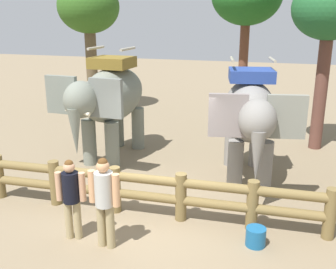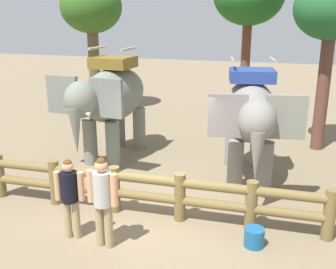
{
  "view_description": "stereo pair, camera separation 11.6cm",
  "coord_description": "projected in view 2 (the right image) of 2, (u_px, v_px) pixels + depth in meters",
  "views": [
    {
      "loc": [
        2.68,
        -7.35,
        4.21
      ],
      "look_at": [
        0.0,
        1.49,
        1.4
      ],
      "focal_mm": 42.33,
      "sensor_mm": 36.0,
      "label": 1
    },
    {
      "loc": [
        2.79,
        -7.32,
        4.21
      ],
      "look_at": [
        0.0,
        1.49,
        1.4
      ],
      "focal_mm": 42.33,
      "sensor_mm": 36.0,
      "label": 2
    }
  ],
  "objects": [
    {
      "name": "elephant_near_left",
      "position": [
        111.0,
        98.0,
        11.58
      ],
      "size": [
        2.2,
        3.86,
        3.31
      ],
      "color": "slate",
      "rests_on": "ground"
    },
    {
      "name": "tree_far_left",
      "position": [
        332.0,
        13.0,
        11.74
      ],
      "size": [
        2.25,
        2.25,
        5.35
      ],
      "color": "brown",
      "rests_on": "ground"
    },
    {
      "name": "ground_plane",
      "position": [
        148.0,
        214.0,
        8.71
      ],
      "size": [
        60.0,
        60.0,
        0.0
      ],
      "primitive_type": "plane",
      "color": "#7E6C52"
    },
    {
      "name": "feed_bucket",
      "position": [
        254.0,
        237.0,
        7.46
      ],
      "size": [
        0.38,
        0.38,
        0.36
      ],
      "color": "#19598C",
      "rests_on": "ground"
    },
    {
      "name": "log_fence",
      "position": [
        147.0,
        190.0,
        8.49
      ],
      "size": [
        7.62,
        0.55,
        1.05
      ],
      "color": "brown",
      "rests_on": "ground"
    },
    {
      "name": "tourist_woman_in_black",
      "position": [
        70.0,
        193.0,
        7.54
      ],
      "size": [
        0.57,
        0.38,
        1.63
      ],
      "color": "tan",
      "rests_on": "ground"
    },
    {
      "name": "tourist_man_in_blue",
      "position": [
        103.0,
        196.0,
        7.22
      ],
      "size": [
        0.63,
        0.37,
        1.78
      ],
      "color": "tan",
      "rests_on": "ground"
    },
    {
      "name": "tree_far_right",
      "position": [
        91.0,
        10.0,
        16.98
      ],
      "size": [
        2.64,
        2.64,
        5.65
      ],
      "color": "brown",
      "rests_on": "ground"
    },
    {
      "name": "elephant_center",
      "position": [
        250.0,
        115.0,
        9.95
      ],
      "size": [
        2.27,
        3.78,
        3.17
      ],
      "color": "gray",
      "rests_on": "ground"
    }
  ]
}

